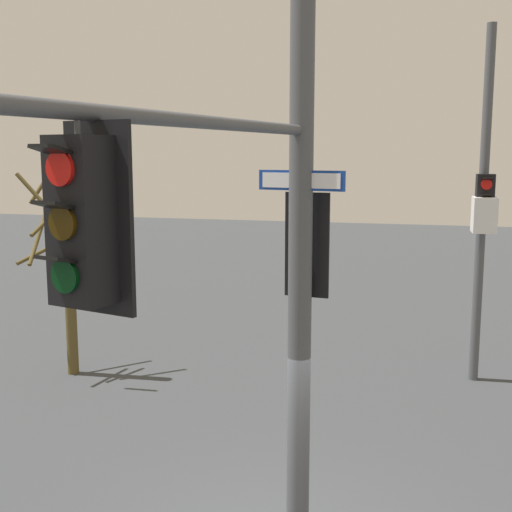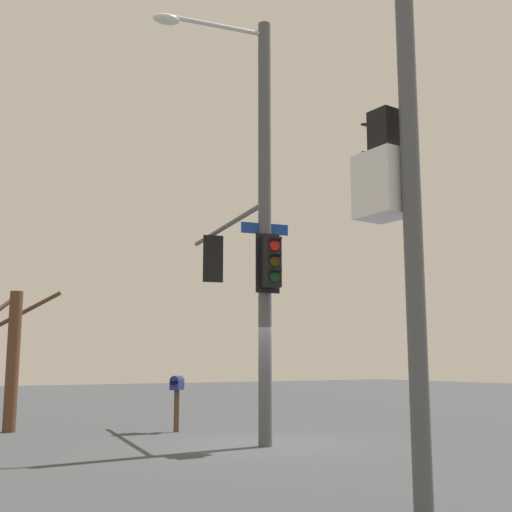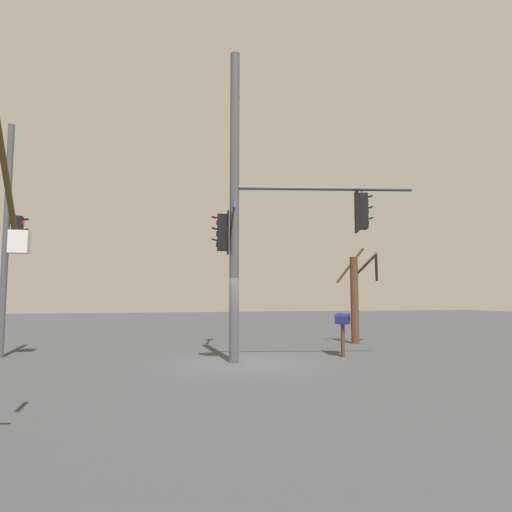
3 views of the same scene
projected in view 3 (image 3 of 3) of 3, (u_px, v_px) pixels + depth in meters
ground_plane at (244, 363)px, 12.98m from camera, size 80.00×80.00×0.00m
main_signal_pole_assembly at (254, 200)px, 13.63m from camera, size 6.10×3.71×9.56m
secondary_pole_assembly at (12, 238)px, 14.44m from camera, size 0.80×0.50×7.65m
mailbox at (343, 322)px, 14.33m from camera, size 0.48×0.48×1.41m
bare_tree_behind_pole at (356, 294)px, 18.46m from camera, size 1.83×2.17×4.06m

